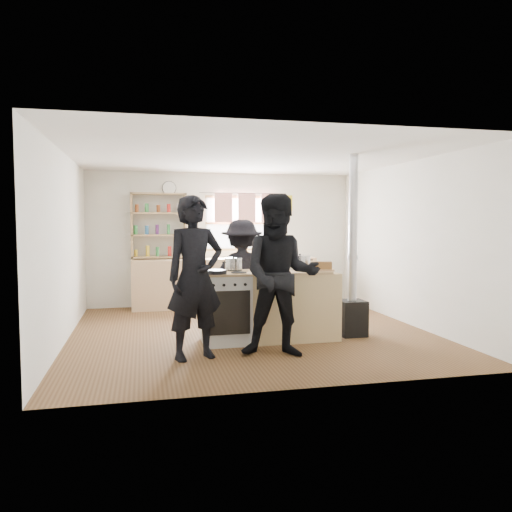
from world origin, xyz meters
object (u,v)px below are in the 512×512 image
(thermos, at_px, (270,249))
(person_near_left, at_px, (195,277))
(person_near_right, at_px, (280,276))
(person_far, at_px, (242,274))
(roast_tray, at_px, (270,268))
(skillet_greens, at_px, (216,272))
(stockpot_stove, at_px, (233,264))
(bread_board, at_px, (324,267))
(flue_heater, at_px, (352,289))
(stockpot_counter, at_px, (300,262))
(cooking_island, at_px, (270,306))

(thermos, bearing_deg, person_near_left, -117.43)
(person_near_right, bearing_deg, person_far, 110.75)
(thermos, height_order, person_far, person_far)
(person_near_left, bearing_deg, roast_tray, 13.73)
(roast_tray, bearing_deg, skillet_greens, -167.23)
(stockpot_stove, height_order, person_near_left, person_near_left)
(bread_board, bearing_deg, stockpot_stove, 164.54)
(person_near_left, bearing_deg, person_near_right, -24.65)
(bread_board, bearing_deg, flue_heater, 16.38)
(flue_heater, distance_m, person_near_right, 1.52)
(thermos, distance_m, person_near_right, 3.64)
(person_far, bearing_deg, bread_board, 140.62)
(roast_tray, relative_size, bread_board, 1.23)
(roast_tray, height_order, flue_heater, flue_heater)
(roast_tray, bearing_deg, bread_board, -8.20)
(stockpot_counter, height_order, person_near_right, person_near_right)
(thermos, height_order, bread_board, thermos)
(stockpot_stove, bearing_deg, cooking_island, -24.03)
(roast_tray, height_order, person_near_left, person_near_left)
(person_far, bearing_deg, skillet_greens, 69.14)
(cooking_island, relative_size, flue_heater, 0.79)
(cooking_island, bearing_deg, stockpot_counter, 13.33)
(skillet_greens, bearing_deg, person_near_left, -122.79)
(cooking_island, xyz_separation_m, person_near_right, (-0.07, -0.78, 0.49))
(roast_tray, bearing_deg, person_near_left, -148.58)
(stockpot_stove, xyz_separation_m, bread_board, (1.16, -0.32, -0.03))
(skillet_greens, height_order, person_near_right, person_near_right)
(person_near_left, bearing_deg, stockpot_stove, 37.35)
(cooking_island, height_order, person_far, person_far)
(thermos, xyz_separation_m, bread_board, (-0.02, -2.89, -0.08))
(skillet_greens, bearing_deg, thermos, 63.48)
(bread_board, bearing_deg, cooking_island, 170.40)
(bread_board, relative_size, flue_heater, 0.13)
(skillet_greens, height_order, flue_heater, flue_heater)
(person_near_right, relative_size, person_far, 1.19)
(cooking_island, distance_m, roast_tray, 0.51)
(thermos, height_order, flue_heater, flue_heater)
(cooking_island, bearing_deg, stockpot_stove, 155.97)
(cooking_island, distance_m, stockpot_counter, 0.73)
(thermos, bearing_deg, bread_board, -90.31)
(roast_tray, distance_m, bread_board, 0.72)
(person_near_left, bearing_deg, thermos, 44.88)
(person_far, bearing_deg, person_near_left, 67.47)
(roast_tray, distance_m, flue_heater, 1.23)
(cooking_island, height_order, bread_board, bread_board)
(stockpot_counter, bearing_deg, flue_heater, -6.83)
(skillet_greens, height_order, person_near_left, person_near_left)
(roast_tray, xyz_separation_m, flue_heater, (1.19, 0.04, -0.32))
(thermos, bearing_deg, person_far, -115.88)
(cooking_island, distance_m, skillet_greens, 0.92)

